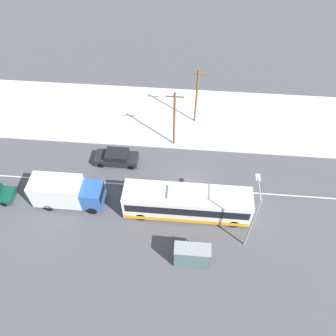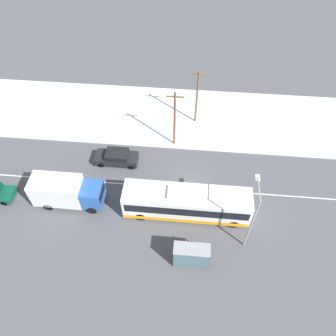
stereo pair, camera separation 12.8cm
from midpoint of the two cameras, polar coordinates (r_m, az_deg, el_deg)
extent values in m
plane|color=#4C4C51|center=(32.91, 3.79, -3.61)|extent=(120.00, 120.00, 0.00)
cube|color=silver|center=(40.08, 4.46, 8.80)|extent=(80.00, 10.58, 0.12)
cube|color=silver|center=(32.90, 3.79, -3.61)|extent=(60.00, 0.12, 0.00)
cube|color=white|center=(29.99, 3.20, -6.04)|extent=(11.52, 2.55, 2.69)
cube|color=black|center=(29.72, 3.23, -5.69)|extent=(11.06, 2.57, 1.02)
cube|color=orange|center=(30.91, 3.11, -7.17)|extent=(11.40, 2.57, 0.48)
cube|color=#B2B2B2|center=(28.78, 1.61, -4.31)|extent=(1.80, 1.40, 0.24)
cylinder|color=black|center=(30.67, 11.27, -9.43)|extent=(1.00, 0.28, 1.00)
cylinder|color=black|center=(31.88, 11.10, -5.91)|extent=(1.00, 0.28, 1.00)
cylinder|color=black|center=(30.58, -4.88, -8.40)|extent=(1.00, 0.28, 1.00)
cylinder|color=black|center=(31.79, -4.31, -4.92)|extent=(1.00, 0.28, 1.00)
cube|color=silver|center=(32.16, -18.79, -3.75)|extent=(4.66, 2.30, 2.65)
cube|color=#2856A3|center=(31.34, -13.08, -4.58)|extent=(1.90, 2.18, 2.07)
cube|color=black|center=(30.77, -11.55, -4.29)|extent=(0.06, 1.96, 0.91)
cylinder|color=black|center=(31.69, -13.16, -7.20)|extent=(0.90, 0.26, 0.90)
cylinder|color=black|center=(32.75, -12.34, -4.22)|extent=(0.90, 0.26, 0.90)
cylinder|color=black|center=(33.07, -20.21, -6.42)|extent=(0.90, 0.26, 0.90)
cylinder|color=black|center=(34.09, -19.18, -3.59)|extent=(0.90, 0.26, 0.90)
cube|color=black|center=(34.99, -9.04, 1.63)|extent=(4.49, 1.80, 0.74)
cube|color=black|center=(34.48, -8.99, 2.34)|extent=(2.34, 1.66, 0.58)
cube|color=black|center=(34.47, -8.99, 2.35)|extent=(2.15, 1.69, 0.46)
cylinder|color=black|center=(35.06, -11.69, 0.51)|extent=(0.64, 0.22, 0.64)
cylinder|color=black|center=(36.05, -11.15, 2.43)|extent=(0.64, 0.22, 0.64)
cylinder|color=black|center=(34.38, -6.55, 0.17)|extent=(0.64, 0.22, 0.64)
cylinder|color=black|center=(35.39, -6.15, 2.13)|extent=(0.64, 0.22, 0.64)
cylinder|color=black|center=(35.15, -26.74, -5.57)|extent=(0.64, 0.22, 0.64)
cylinder|color=black|center=(35.89, -25.82, -3.51)|extent=(0.64, 0.22, 0.64)
cylinder|color=#23232D|center=(29.16, 3.32, -13.62)|extent=(0.12, 0.12, 0.79)
cylinder|color=#23232D|center=(29.16, 3.81, -13.65)|extent=(0.12, 0.12, 0.79)
cube|color=black|center=(28.52, 3.64, -13.01)|extent=(0.41, 0.22, 0.65)
sphere|color=tan|center=(28.11, 3.68, -12.59)|extent=(0.27, 0.27, 0.27)
cylinder|color=black|center=(28.54, 3.11, -13.01)|extent=(0.10, 0.10, 0.62)
cylinder|color=black|center=(28.56, 4.16, -13.07)|extent=(0.10, 0.10, 0.62)
cube|color=gray|center=(26.93, 4.19, -13.85)|extent=(2.97, 1.20, 0.06)
cube|color=slate|center=(27.74, 4.00, -15.97)|extent=(2.86, 0.04, 2.16)
cylinder|color=#474C51|center=(28.24, 1.08, -13.69)|extent=(0.08, 0.08, 2.34)
cylinder|color=#474C51|center=(28.33, 7.11, -14.04)|extent=(0.08, 0.08, 2.34)
cylinder|color=#474C51|center=(27.77, 0.90, -15.76)|extent=(0.08, 0.08, 2.34)
cylinder|color=#474C51|center=(27.86, 7.09, -16.11)|extent=(0.08, 0.08, 2.34)
cylinder|color=#9EA3A8|center=(27.42, 14.25, -9.47)|extent=(0.14, 0.14, 6.98)
cylinder|color=#9EA3A8|center=(25.31, 15.50, -3.47)|extent=(0.10, 2.21, 0.10)
cube|color=silver|center=(26.03, 15.26, -1.60)|extent=(0.36, 0.60, 0.16)
cylinder|color=brown|center=(34.37, 1.00, 8.31)|extent=(0.24, 0.24, 7.09)
cube|color=brown|center=(32.41, 1.08, 12.31)|extent=(1.80, 0.12, 0.12)
cylinder|color=brown|center=(37.36, 4.87, 12.11)|extent=(0.24, 0.24, 7.05)
cube|color=brown|center=(35.58, 5.20, 15.93)|extent=(1.80, 0.12, 0.12)
camera|label=1|loc=(0.06, -90.11, -0.14)|focal=35.00mm
camera|label=2|loc=(0.06, 89.89, 0.14)|focal=35.00mm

